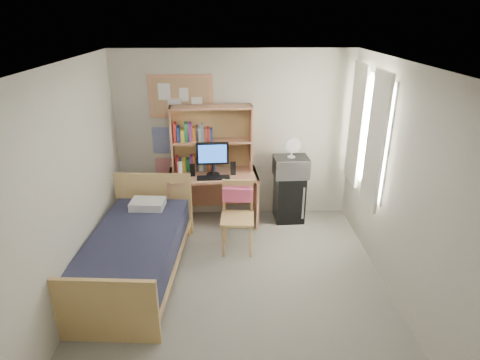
{
  "coord_description": "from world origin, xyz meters",
  "views": [
    {
      "loc": [
        -0.07,
        -3.85,
        3.05
      ],
      "look_at": [
        0.07,
        1.2,
        0.95
      ],
      "focal_mm": 30.0,
      "sensor_mm": 36.0,
      "label": 1
    }
  ],
  "objects_px": {
    "desk_chair": "(237,218)",
    "speaker_right": "(233,168)",
    "mini_fridge": "(289,197)",
    "microwave": "(291,167)",
    "speaker_left": "(193,170)",
    "bulletin_board": "(181,97)",
    "monitor": "(213,159)",
    "desk_fan": "(292,148)",
    "desk": "(214,198)",
    "bed": "(135,256)"
  },
  "relations": [
    {
      "from": "desk_chair",
      "to": "speaker_right",
      "type": "height_order",
      "value": "speaker_right"
    },
    {
      "from": "desk",
      "to": "monitor",
      "type": "relative_size",
      "value": 2.64
    },
    {
      "from": "speaker_left",
      "to": "desk",
      "type": "bearing_deg",
      "value": 11.31
    },
    {
      "from": "speaker_right",
      "to": "monitor",
      "type": "bearing_deg",
      "value": -180.0
    },
    {
      "from": "bulletin_board",
      "to": "desk_chair",
      "type": "distance_m",
      "value": 2.0
    },
    {
      "from": "desk_chair",
      "to": "desk_fan",
      "type": "bearing_deg",
      "value": 49.07
    },
    {
      "from": "bulletin_board",
      "to": "desk_fan",
      "type": "xyz_separation_m",
      "value": [
        1.64,
        -0.26,
        -0.73
      ]
    },
    {
      "from": "desk_chair",
      "to": "microwave",
      "type": "bearing_deg",
      "value": 49.07
    },
    {
      "from": "desk_chair",
      "to": "mini_fridge",
      "type": "relative_size",
      "value": 1.31
    },
    {
      "from": "mini_fridge",
      "to": "bed",
      "type": "xyz_separation_m",
      "value": [
        -2.11,
        -1.47,
        -0.08
      ]
    },
    {
      "from": "speaker_left",
      "to": "speaker_right",
      "type": "relative_size",
      "value": 0.93
    },
    {
      "from": "speaker_left",
      "to": "microwave",
      "type": "relative_size",
      "value": 0.34
    },
    {
      "from": "desk",
      "to": "monitor",
      "type": "distance_m",
      "value": 0.67
    },
    {
      "from": "bulletin_board",
      "to": "monitor",
      "type": "distance_m",
      "value": 1.04
    },
    {
      "from": "bulletin_board",
      "to": "desk_chair",
      "type": "xyz_separation_m",
      "value": [
        0.81,
        -1.14,
        -1.43
      ]
    },
    {
      "from": "monitor",
      "to": "desk_fan",
      "type": "bearing_deg",
      "value": 2.6
    },
    {
      "from": "desk",
      "to": "microwave",
      "type": "xyz_separation_m",
      "value": [
        1.18,
        0.07,
        0.49
      ]
    },
    {
      "from": "mini_fridge",
      "to": "speaker_left",
      "type": "bearing_deg",
      "value": -176.14
    },
    {
      "from": "monitor",
      "to": "microwave",
      "type": "height_order",
      "value": "monitor"
    },
    {
      "from": "bed",
      "to": "desk_chair",
      "type": "bearing_deg",
      "value": 28.2
    },
    {
      "from": "bed",
      "to": "desk_fan",
      "type": "distance_m",
      "value": 2.71
    },
    {
      "from": "mini_fridge",
      "to": "microwave",
      "type": "bearing_deg",
      "value": -90.0
    },
    {
      "from": "bed",
      "to": "speaker_right",
      "type": "xyz_separation_m",
      "value": [
        1.23,
        1.34,
        0.63
      ]
    },
    {
      "from": "desk",
      "to": "speaker_left",
      "type": "distance_m",
      "value": 0.59
    },
    {
      "from": "monitor",
      "to": "desk_fan",
      "type": "distance_m",
      "value": 1.19
    },
    {
      "from": "speaker_left",
      "to": "desk_chair",
      "type": "bearing_deg",
      "value": -51.91
    },
    {
      "from": "bed",
      "to": "microwave",
      "type": "height_order",
      "value": "microwave"
    },
    {
      "from": "monitor",
      "to": "speaker_right",
      "type": "xyz_separation_m",
      "value": [
        0.3,
        0.02,
        -0.16
      ]
    },
    {
      "from": "mini_fridge",
      "to": "microwave",
      "type": "height_order",
      "value": "microwave"
    },
    {
      "from": "monitor",
      "to": "desk_fan",
      "type": "height_order",
      "value": "desk_fan"
    },
    {
      "from": "desk_chair",
      "to": "bed",
      "type": "bearing_deg",
      "value": -152.89
    },
    {
      "from": "speaker_left",
      "to": "bulletin_board",
      "type": "bearing_deg",
      "value": 107.53
    },
    {
      "from": "desk",
      "to": "speaker_right",
      "type": "distance_m",
      "value": 0.59
    },
    {
      "from": "monitor",
      "to": "microwave",
      "type": "xyz_separation_m",
      "value": [
        1.18,
        0.13,
        -0.18
      ]
    },
    {
      "from": "bulletin_board",
      "to": "monitor",
      "type": "xyz_separation_m",
      "value": [
        0.46,
        -0.39,
        -0.84
      ]
    },
    {
      "from": "desk",
      "to": "bulletin_board",
      "type": "bearing_deg",
      "value": 140.0
    },
    {
      "from": "bulletin_board",
      "to": "mini_fridge",
      "type": "bearing_deg",
      "value": -8.47
    },
    {
      "from": "mini_fridge",
      "to": "speaker_right",
      "type": "relative_size",
      "value": 4.03
    },
    {
      "from": "desk",
      "to": "mini_fridge",
      "type": "height_order",
      "value": "desk"
    },
    {
      "from": "bulletin_board",
      "to": "microwave",
      "type": "height_order",
      "value": "bulletin_board"
    },
    {
      "from": "speaker_left",
      "to": "desk_fan",
      "type": "relative_size",
      "value": 0.61
    },
    {
      "from": "bed",
      "to": "monitor",
      "type": "height_order",
      "value": "monitor"
    },
    {
      "from": "bulletin_board",
      "to": "bed",
      "type": "height_order",
      "value": "bulletin_board"
    },
    {
      "from": "microwave",
      "to": "desk",
      "type": "bearing_deg",
      "value": -179.28
    },
    {
      "from": "bulletin_board",
      "to": "speaker_right",
      "type": "xyz_separation_m",
      "value": [
        0.76,
        -0.38,
        -1.0
      ]
    },
    {
      "from": "monitor",
      "to": "speaker_right",
      "type": "bearing_deg",
      "value": 0.0
    },
    {
      "from": "speaker_right",
      "to": "microwave",
      "type": "relative_size",
      "value": 0.36
    },
    {
      "from": "bulletin_board",
      "to": "monitor",
      "type": "relative_size",
      "value": 1.87
    },
    {
      "from": "speaker_right",
      "to": "desk",
      "type": "bearing_deg",
      "value": 168.69
    },
    {
      "from": "desk",
      "to": "microwave",
      "type": "height_order",
      "value": "microwave"
    }
  ]
}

